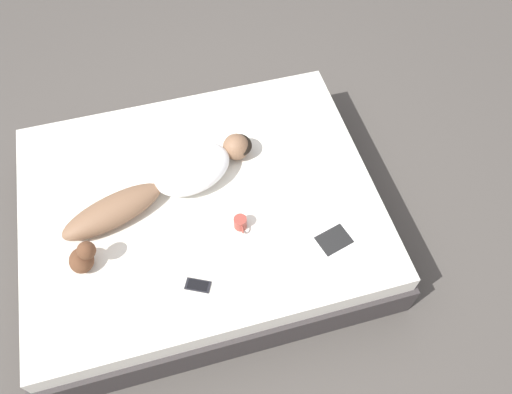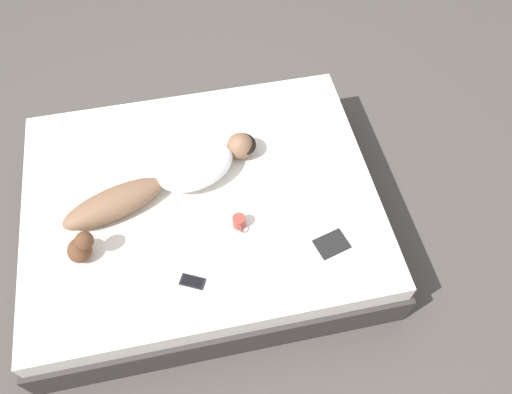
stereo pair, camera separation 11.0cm
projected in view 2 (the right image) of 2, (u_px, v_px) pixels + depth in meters
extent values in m
plane|color=#4C4742|center=(205.00, 228.00, 3.60)|extent=(12.00, 12.00, 0.00)
cube|color=#383333|center=(203.00, 218.00, 3.47)|extent=(1.86, 2.32, 0.29)
cube|color=silver|center=(200.00, 201.00, 3.29)|extent=(1.80, 2.26, 0.15)
ellipsoid|color=brown|center=(113.00, 204.00, 3.09)|extent=(0.41, 0.69, 0.16)
ellipsoid|color=white|center=(194.00, 166.00, 3.23)|extent=(0.50, 0.61, 0.20)
ellipsoid|color=black|center=(243.00, 144.00, 3.33)|extent=(0.23, 0.22, 0.10)
sphere|color=brown|center=(240.00, 146.00, 3.33)|extent=(0.18, 0.18, 0.18)
cube|color=white|center=(312.00, 215.00, 3.14)|extent=(0.30, 0.33, 0.01)
cube|color=white|center=(331.00, 244.00, 3.02)|extent=(0.30, 0.33, 0.01)
cube|color=black|center=(331.00, 244.00, 3.02)|extent=(0.20, 0.23, 0.00)
cylinder|color=#993D33|center=(238.00, 222.00, 3.07)|extent=(0.08, 0.08, 0.09)
cylinder|color=black|center=(238.00, 219.00, 3.04)|extent=(0.07, 0.07, 0.01)
torus|color=#993D33|center=(240.00, 228.00, 3.04)|extent=(0.06, 0.01, 0.06)
cube|color=black|center=(192.00, 282.00, 2.89)|extent=(0.13, 0.16, 0.01)
cube|color=black|center=(192.00, 281.00, 2.89)|extent=(0.11, 0.13, 0.00)
ellipsoid|color=brown|center=(79.00, 250.00, 2.93)|extent=(0.16, 0.14, 0.13)
sphere|color=brown|center=(84.00, 241.00, 2.85)|extent=(0.11, 0.11, 0.11)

